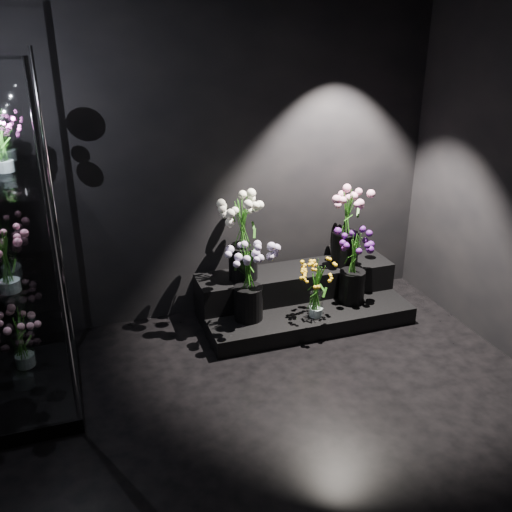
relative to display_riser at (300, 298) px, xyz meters
name	(u,v)px	position (x,y,z in m)	size (l,w,h in m)	color
floor	(302,445)	(-0.66, -1.63, -0.17)	(4.00, 4.00, 0.00)	black
wall_back	(216,163)	(-0.66, 0.37, 1.23)	(4.00, 4.00, 0.00)	black
display_riser	(300,298)	(0.00, 0.00, 0.00)	(1.85, 0.82, 0.41)	black
display_case	(7,244)	(-2.32, -0.51, 1.02)	(0.65, 1.08, 2.38)	black
bouquet_orange_bells	(317,289)	(0.01, -0.34, 0.25)	(0.32, 0.32, 0.51)	white
bouquet_lilac	(248,276)	(-0.56, -0.18, 0.39)	(0.50, 0.50, 0.70)	black
bouquet_purple	(353,264)	(0.43, -0.18, 0.35)	(0.33, 0.33, 0.66)	black
bouquet_cream_roses	(243,234)	(-0.52, 0.08, 0.66)	(0.46, 0.46, 0.74)	black
bouquet_pink_roses	(346,222)	(0.47, 0.08, 0.66)	(0.40, 0.40, 0.73)	black
bouquet_case_pink	(6,261)	(-2.32, -0.67, 0.97)	(0.38, 0.38, 0.41)	white
bouquet_case_magenta	(0,143)	(-2.26, -0.35, 1.65)	(0.27, 0.27, 0.37)	white
bouquet_case_base_pink	(21,337)	(-2.36, -0.27, 0.19)	(0.35, 0.35, 0.47)	white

